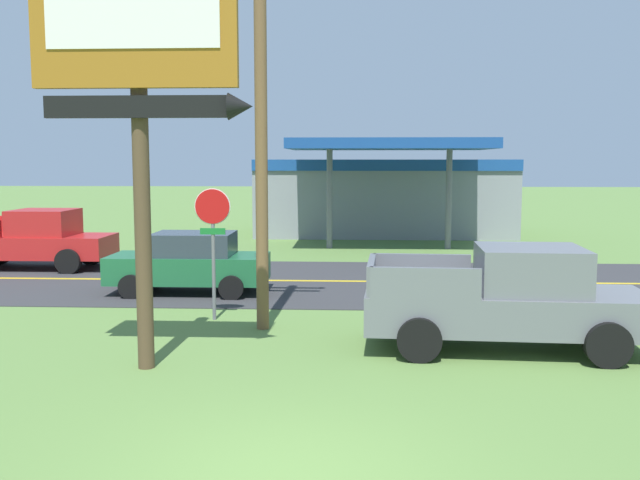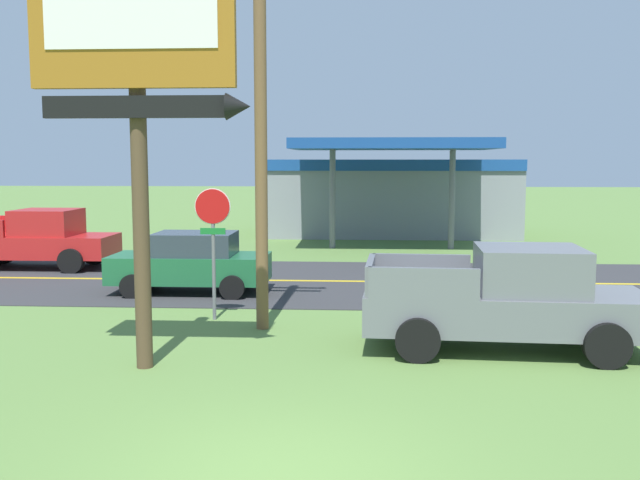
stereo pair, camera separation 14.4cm
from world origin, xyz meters
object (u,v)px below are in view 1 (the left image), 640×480
object	(u,v)px
stop_sign	(213,230)
pickup_red_on_road	(33,240)
utility_pole	(261,100)
pickup_grey_parked_on_lawn	(508,300)
motel_sign	(141,81)
gas_station	(384,194)
car_green_mid_lane	(190,263)

from	to	relation	value
stop_sign	pickup_red_on_road	bearing A→B (deg)	136.03
stop_sign	utility_pole	world-z (taller)	utility_pole
pickup_red_on_road	pickup_grey_parked_on_lawn	bearing A→B (deg)	-34.88
motel_sign	gas_station	world-z (taller)	motel_sign
gas_station	pickup_red_on_road	world-z (taller)	gas_station
gas_station	car_green_mid_lane	world-z (taller)	gas_station
motel_sign	car_green_mid_lane	distance (m)	8.13
motel_sign	stop_sign	world-z (taller)	motel_sign
pickup_grey_parked_on_lawn	car_green_mid_lane	xyz separation A→B (m)	(-7.30, 5.38, -0.13)
stop_sign	utility_pole	xyz separation A→B (m)	(1.20, -0.77, 2.76)
stop_sign	pickup_red_on_road	distance (m)	10.37
utility_pole	gas_station	distance (m)	20.16
pickup_red_on_road	car_green_mid_lane	world-z (taller)	pickup_red_on_road
stop_sign	pickup_red_on_road	xyz separation A→B (m)	(-7.43, 7.16, -1.06)
utility_pole	motel_sign	bearing A→B (deg)	-116.91
stop_sign	gas_station	xyz separation A→B (m)	(4.48, 18.92, -0.08)
utility_pole	car_green_mid_lane	world-z (taller)	utility_pole
utility_pole	car_green_mid_lane	xyz separation A→B (m)	(-2.47, 3.93, -3.96)
utility_pole	pickup_red_on_road	world-z (taller)	utility_pole
gas_station	stop_sign	bearing A→B (deg)	-103.34
stop_sign	car_green_mid_lane	world-z (taller)	stop_sign
pickup_grey_parked_on_lawn	stop_sign	bearing A→B (deg)	159.82
stop_sign	car_green_mid_lane	xyz separation A→B (m)	(-1.28, 3.16, -1.20)
pickup_grey_parked_on_lawn	pickup_red_on_road	bearing A→B (deg)	145.12
motel_sign	pickup_grey_parked_on_lawn	bearing A→B (deg)	14.29
utility_pole	pickup_red_on_road	size ratio (longest dim) A/B	1.73
car_green_mid_lane	motel_sign	bearing A→B (deg)	-82.56
motel_sign	pickup_grey_parked_on_lawn	size ratio (longest dim) A/B	1.29
utility_pole	gas_station	size ratio (longest dim) A/B	0.75
pickup_red_on_road	stop_sign	bearing A→B (deg)	-43.97
stop_sign	gas_station	size ratio (longest dim) A/B	0.25
motel_sign	utility_pole	xyz separation A→B (m)	(1.56, 3.07, -0.06)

